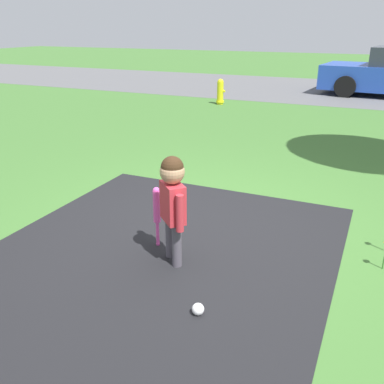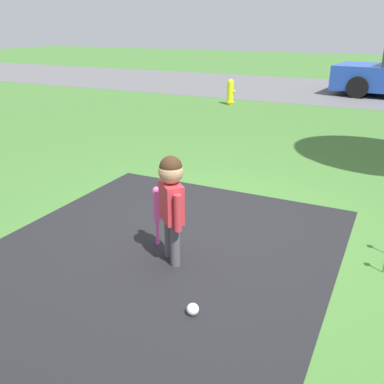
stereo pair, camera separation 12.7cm
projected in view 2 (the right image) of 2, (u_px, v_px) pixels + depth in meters
name	position (u px, v px, depth m)	size (l,w,h in m)	color
ground_plane	(213.00, 224.00, 4.56)	(60.00, 60.00, 0.00)	#3D6B2D
driveway_strip	(15.00, 380.00, 2.56)	(3.12, 7.00, 0.01)	black
street_strip	(348.00, 91.00, 13.51)	(40.00, 6.00, 0.01)	#59595B
child	(171.00, 195.00, 3.62)	(0.31, 0.30, 0.98)	#4C4751
baseball_bat	(157.00, 208.00, 3.99)	(0.07, 0.07, 0.60)	#E54CA5
sports_ball	(193.00, 309.00, 3.13)	(0.09, 0.09, 0.09)	white
fire_hydrant	(230.00, 92.00, 11.23)	(0.24, 0.21, 0.66)	yellow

